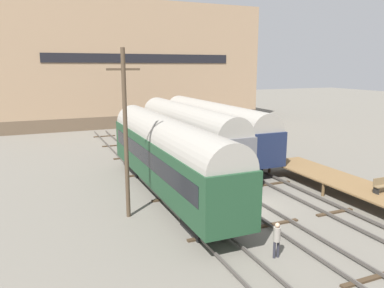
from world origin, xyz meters
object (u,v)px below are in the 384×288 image
(bench, at_px, (383,185))
(utility_pole, at_px, (126,133))
(train_car_navy, at_px, (213,125))
(train_car_green, at_px, (167,152))
(train_car_grey, at_px, (187,132))
(person_worker, at_px, (277,237))

(bench, bearing_deg, utility_pole, 162.07)
(train_car_navy, xyz_separation_m, utility_pole, (-11.28, -11.94, 2.00))
(train_car_green, height_order, train_car_navy, train_car_green)
(train_car_grey, bearing_deg, utility_pole, -129.76)
(train_car_green, bearing_deg, bench, -32.06)
(train_car_navy, distance_m, train_car_grey, 5.17)
(train_car_grey, xyz_separation_m, utility_pole, (-7.24, -8.71, 1.84))
(train_car_navy, relative_size, bench, 13.52)
(train_car_navy, distance_m, utility_pole, 16.55)
(utility_pole, bearing_deg, bench, -17.93)
(train_car_grey, bearing_deg, train_car_navy, 38.65)
(train_car_grey, distance_m, person_worker, 16.28)
(train_car_navy, distance_m, person_worker, 20.31)
(person_worker, bearing_deg, train_car_grey, 82.02)
(person_worker, distance_m, utility_pole, 9.65)
(person_worker, bearing_deg, utility_pole, 124.49)
(train_car_grey, relative_size, person_worker, 10.17)
(train_car_grey, relative_size, utility_pole, 1.80)
(person_worker, height_order, utility_pole, utility_pole)
(train_car_green, xyz_separation_m, person_worker, (1.80, -9.67, -2.01))
(person_worker, xyz_separation_m, utility_pole, (-5.00, 7.28, 3.89))
(train_car_grey, bearing_deg, train_car_green, -122.60)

